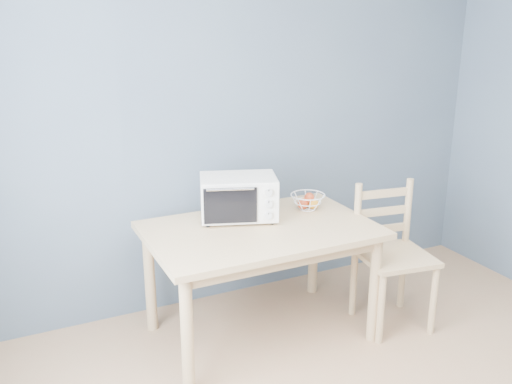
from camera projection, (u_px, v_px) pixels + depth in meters
name	position (u px, v px, depth m)	size (l,w,h in m)	color
room	(496.00, 224.00, 2.03)	(4.01, 4.51, 2.61)	#A6825C
dining_table	(260.00, 242.00, 3.56)	(1.40, 0.90, 0.75)	tan
toaster_oven	(236.00, 197.00, 3.63)	(0.56, 0.46, 0.28)	white
fruit_basket	(308.00, 201.00, 3.83)	(0.31, 0.31, 0.12)	white
dining_chair	(391.00, 257.00, 3.78)	(0.51, 0.51, 0.95)	tan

